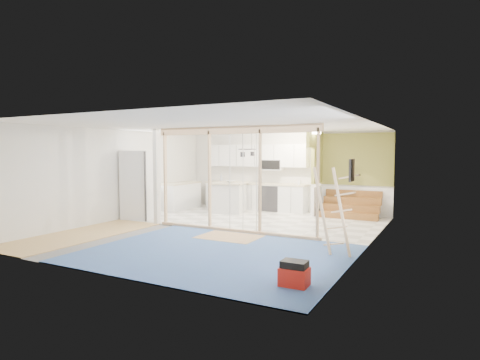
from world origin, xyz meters
The scene contains 17 objects.
room centered at (0.00, 0.00, 1.30)m, with size 7.01×8.01×2.61m.
floor_overlays centered at (0.07, 0.06, 0.01)m, with size 7.00×8.00×0.03m.
stud_frame centered at (-0.27, 0.00, 1.61)m, with size 4.66×0.14×2.60m.
base_cabinets centered at (-1.61, 3.36, 0.47)m, with size 4.45×2.24×0.93m.
upper_cabinets centered at (-0.84, 3.82, 1.82)m, with size 3.60×0.41×0.85m.
green_partition centered at (2.04, 3.66, 0.94)m, with size 2.25×1.51×2.60m.
pot_rack centered at (-0.31, 1.89, 2.00)m, with size 0.52×0.52×0.72m.
sheathing_panel centered at (3.48, -2.00, 1.30)m, with size 0.02×4.00×2.60m, color tan.
electrical_panel centered at (3.43, -1.40, 1.65)m, with size 0.04×0.30×0.40m, color #333338.
ceiling_light centered at (1.40, 3.00, 2.54)m, with size 0.32×0.32×0.08m, color #FFEABF.
fridge centered at (-3.07, 0.45, 1.00)m, with size 1.03×1.00×2.01m.
island centered at (-1.35, 2.70, 0.50)m, with size 1.21×1.21×1.00m.
bowl centered at (-1.24, 2.60, 1.03)m, with size 0.28×0.28×0.07m, color silver.
soap_bottle_a centered at (-2.20, 3.63, 1.08)m, with size 0.11×0.11×0.29m, color silver.
soap_bottle_b centered at (0.70, 3.63, 1.02)m, with size 0.09×0.09×0.19m, color white.
toolbox centered at (3.00, -3.10, 0.19)m, with size 0.42×0.32×0.39m.
ladder centered at (3.05, -1.10, 0.86)m, with size 0.90×0.08×1.67m.
Camera 1 is at (4.97, -8.54, 1.97)m, focal length 30.00 mm.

